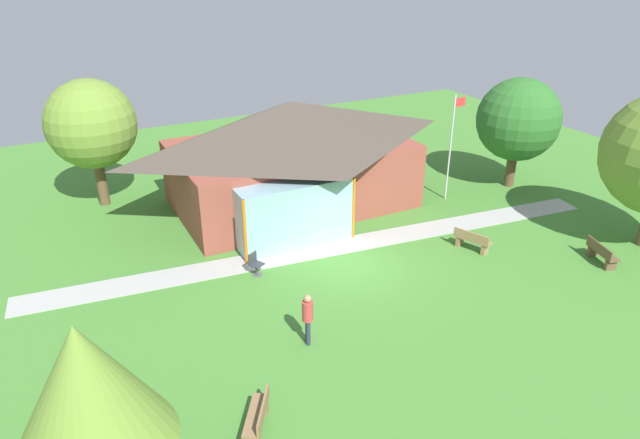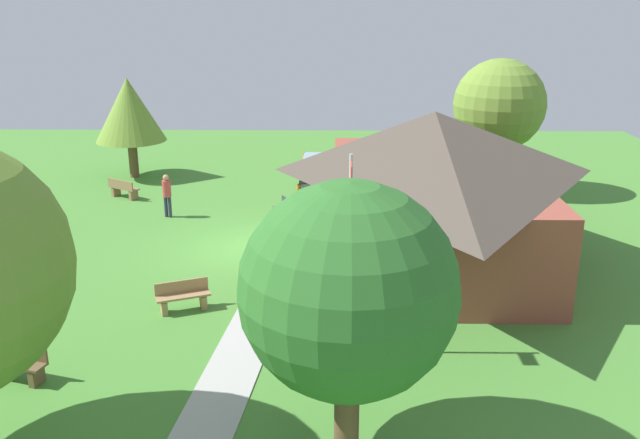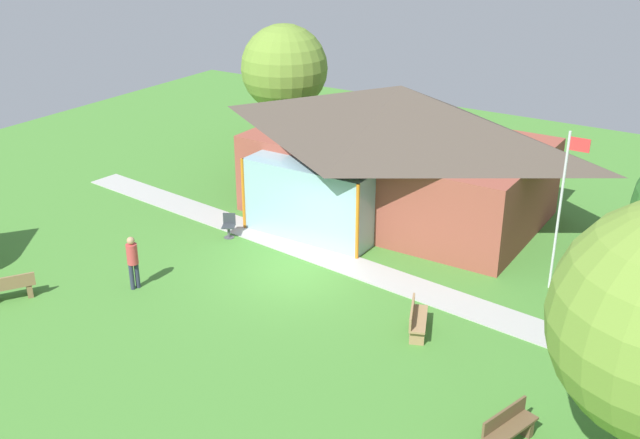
{
  "view_description": "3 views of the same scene",
  "coord_description": "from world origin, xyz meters",
  "px_view_note": "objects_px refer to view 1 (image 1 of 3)",
  "views": [
    {
      "loc": [
        -9.77,
        -16.15,
        11.04
      ],
      "look_at": [
        -0.67,
        1.6,
        1.4
      ],
      "focal_mm": 31.92,
      "sensor_mm": 36.0,
      "label": 1
    },
    {
      "loc": [
        22.36,
        3.05,
        8.49
      ],
      "look_at": [
        0.66,
        2.7,
        1.34
      ],
      "focal_mm": 38.65,
      "sensor_mm": 36.0,
      "label": 2
    },
    {
      "loc": [
        12.2,
        -17.66,
        11.25
      ],
      "look_at": [
        -0.51,
        2.25,
        0.98
      ],
      "focal_mm": 42.32,
      "sensor_mm": 36.0,
      "label": 3
    }
  ],
  "objects_px": {
    "flagpole": "(451,143)",
    "bench_mid_right": "(472,241)",
    "pavilion": "(291,153)",
    "tree_east_hedge": "(518,120)",
    "tree_behind_pavilion_left": "(91,124)",
    "bench_front_left": "(258,417)",
    "bench_lawn_far_right": "(601,254)",
    "tree_lawn_corner": "(86,389)",
    "visitor_strolling_lawn": "(308,315)",
    "patio_chair_west": "(255,264)"
  },
  "relations": [
    {
      "from": "bench_lawn_far_right",
      "to": "bench_mid_right",
      "type": "relative_size",
      "value": 1.01
    },
    {
      "from": "bench_front_left",
      "to": "pavilion",
      "type": "bearing_deg",
      "value": 4.1
    },
    {
      "from": "pavilion",
      "to": "bench_mid_right",
      "type": "xyz_separation_m",
      "value": [
        4.55,
        -7.32,
        -2.13
      ]
    },
    {
      "from": "flagpole",
      "to": "tree_lawn_corner",
      "type": "height_order",
      "value": "flagpole"
    },
    {
      "from": "bench_front_left",
      "to": "tree_behind_pavilion_left",
      "type": "distance_m",
      "value": 16.73
    },
    {
      "from": "flagpole",
      "to": "bench_mid_right",
      "type": "xyz_separation_m",
      "value": [
        -2.37,
        -4.59,
        -2.4
      ]
    },
    {
      "from": "bench_front_left",
      "to": "tree_lawn_corner",
      "type": "height_order",
      "value": "tree_lawn_corner"
    },
    {
      "from": "bench_mid_right",
      "to": "tree_lawn_corner",
      "type": "distance_m",
      "value": 15.94
    },
    {
      "from": "pavilion",
      "to": "bench_front_left",
      "type": "bearing_deg",
      "value": -118.15
    },
    {
      "from": "patio_chair_west",
      "to": "tree_east_hedge",
      "type": "xyz_separation_m",
      "value": [
        14.65,
        2.27,
        3.0
      ]
    },
    {
      "from": "visitor_strolling_lawn",
      "to": "bench_mid_right",
      "type": "bearing_deg",
      "value": -55.55
    },
    {
      "from": "patio_chair_west",
      "to": "bench_front_left",
      "type": "bearing_deg",
      "value": 40.48
    },
    {
      "from": "pavilion",
      "to": "tree_east_hedge",
      "type": "xyz_separation_m",
      "value": [
        10.8,
        -2.87,
        0.88
      ]
    },
    {
      "from": "flagpole",
      "to": "bench_front_left",
      "type": "distance_m",
      "value": 16.62
    },
    {
      "from": "visitor_strolling_lawn",
      "to": "tree_behind_pavilion_left",
      "type": "height_order",
      "value": "tree_behind_pavilion_left"
    },
    {
      "from": "pavilion",
      "to": "tree_behind_pavilion_left",
      "type": "relative_size",
      "value": 1.95
    },
    {
      "from": "visitor_strolling_lawn",
      "to": "tree_lawn_corner",
      "type": "xyz_separation_m",
      "value": [
        -6.27,
        -3.06,
        2.22
      ]
    },
    {
      "from": "bench_front_left",
      "to": "tree_east_hedge",
      "type": "distance_m",
      "value": 19.92
    },
    {
      "from": "flagpole",
      "to": "tree_lawn_corner",
      "type": "relative_size",
      "value": 1.06
    },
    {
      "from": "flagpole",
      "to": "bench_lawn_far_right",
      "type": "distance_m",
      "value": 8.13
    },
    {
      "from": "tree_lawn_corner",
      "to": "tree_behind_pavilion_left",
      "type": "bearing_deg",
      "value": 82.16
    },
    {
      "from": "tree_east_hedge",
      "to": "tree_lawn_corner",
      "type": "height_order",
      "value": "tree_east_hedge"
    },
    {
      "from": "tree_lawn_corner",
      "to": "bench_lawn_far_right",
      "type": "bearing_deg",
      "value": 7.23
    },
    {
      "from": "pavilion",
      "to": "tree_east_hedge",
      "type": "height_order",
      "value": "tree_east_hedge"
    },
    {
      "from": "flagpole",
      "to": "bench_front_left",
      "type": "xyz_separation_m",
      "value": [
        -13.44,
        -9.47,
        -2.4
      ]
    },
    {
      "from": "visitor_strolling_lawn",
      "to": "bench_lawn_far_right",
      "type": "bearing_deg",
      "value": -74.42
    },
    {
      "from": "bench_mid_right",
      "to": "tree_behind_pavilion_left",
      "type": "distance_m",
      "value": 17.22
    },
    {
      "from": "pavilion",
      "to": "tree_behind_pavilion_left",
      "type": "height_order",
      "value": "tree_behind_pavilion_left"
    },
    {
      "from": "patio_chair_west",
      "to": "tree_east_hedge",
      "type": "height_order",
      "value": "tree_east_hedge"
    },
    {
      "from": "bench_front_left",
      "to": "tree_east_hedge",
      "type": "xyz_separation_m",
      "value": [
        17.33,
        9.34,
        3.02
      ]
    },
    {
      "from": "bench_lawn_far_right",
      "to": "tree_east_hedge",
      "type": "distance_m",
      "value": 8.49
    },
    {
      "from": "flagpole",
      "to": "bench_lawn_far_right",
      "type": "relative_size",
      "value": 3.22
    },
    {
      "from": "tree_behind_pavilion_left",
      "to": "bench_front_left",
      "type": "bearing_deg",
      "value": -85.34
    },
    {
      "from": "flagpole",
      "to": "tree_east_hedge",
      "type": "xyz_separation_m",
      "value": [
        3.89,
        -0.14,
        0.62
      ]
    },
    {
      "from": "tree_lawn_corner",
      "to": "tree_behind_pavilion_left",
      "type": "distance_m",
      "value": 17.0
    },
    {
      "from": "bench_lawn_far_right",
      "to": "flagpole",
      "type": "bearing_deg",
      "value": -153.33
    },
    {
      "from": "tree_east_hedge",
      "to": "bench_lawn_far_right",
      "type": "bearing_deg",
      "value": -108.67
    },
    {
      "from": "tree_east_hedge",
      "to": "visitor_strolling_lawn",
      "type": "bearing_deg",
      "value": -155.2
    },
    {
      "from": "tree_lawn_corner",
      "to": "flagpole",
      "type": "bearing_deg",
      "value": 30.32
    },
    {
      "from": "visitor_strolling_lawn",
      "to": "tree_lawn_corner",
      "type": "bearing_deg",
      "value": 135.02
    },
    {
      "from": "bench_mid_right",
      "to": "patio_chair_west",
      "type": "distance_m",
      "value": 8.67
    },
    {
      "from": "bench_front_left",
      "to": "flagpole",
      "type": "bearing_deg",
      "value": -22.58
    },
    {
      "from": "bench_mid_right",
      "to": "pavilion",
      "type": "bearing_deg",
      "value": -170.34
    },
    {
      "from": "pavilion",
      "to": "bench_front_left",
      "type": "height_order",
      "value": "pavilion"
    },
    {
      "from": "visitor_strolling_lawn",
      "to": "tree_lawn_corner",
      "type": "height_order",
      "value": "tree_lawn_corner"
    },
    {
      "from": "flagpole",
      "to": "tree_behind_pavilion_left",
      "type": "relative_size",
      "value": 0.86
    },
    {
      "from": "visitor_strolling_lawn",
      "to": "flagpole",
      "type": "bearing_deg",
      "value": -38.36
    },
    {
      "from": "bench_mid_right",
      "to": "bench_lawn_far_right",
      "type": "bearing_deg",
      "value": 28.37
    },
    {
      "from": "pavilion",
      "to": "bench_lawn_far_right",
      "type": "height_order",
      "value": "pavilion"
    },
    {
      "from": "patio_chair_west",
      "to": "visitor_strolling_lawn",
      "type": "bearing_deg",
      "value": 60.54
    }
  ]
}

